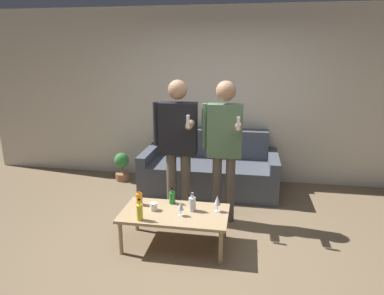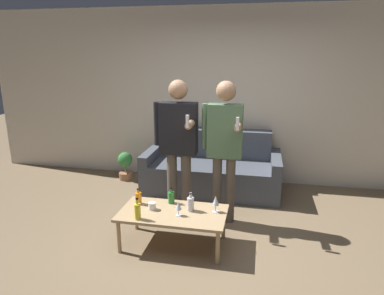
{
  "view_description": "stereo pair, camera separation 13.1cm",
  "coord_description": "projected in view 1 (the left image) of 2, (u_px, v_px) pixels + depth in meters",
  "views": [
    {
      "loc": [
        0.44,
        -3.14,
        2.02
      ],
      "look_at": [
        -0.2,
        0.65,
        0.95
      ],
      "focal_mm": 32.0,
      "sensor_mm": 36.0,
      "label": 1
    },
    {
      "loc": [
        0.57,
        -3.11,
        2.02
      ],
      "look_at": [
        -0.2,
        0.65,
        0.95
      ],
      "focal_mm": 32.0,
      "sensor_mm": 36.0,
      "label": 2
    }
  ],
  "objects": [
    {
      "name": "ground_plane",
      "position": [
        201.0,
        252.0,
        3.59
      ],
      "size": [
        16.0,
        16.0,
        0.0
      ],
      "primitive_type": "plane",
      "color": "#756047"
    },
    {
      "name": "person_standing_left",
      "position": [
        178.0,
        139.0,
        4.12
      ],
      "size": [
        0.53,
        0.44,
        1.72
      ],
      "color": "brown",
      "rests_on": "ground_plane"
    },
    {
      "name": "coffee_table",
      "position": [
        175.0,
        215.0,
        3.62
      ],
      "size": [
        1.13,
        0.61,
        0.39
      ],
      "color": "tan",
      "rests_on": "ground_plane"
    },
    {
      "name": "wine_glass_near",
      "position": [
        217.0,
        201.0,
        3.6
      ],
      "size": [
        0.07,
        0.07,
        0.18
      ],
      "color": "silver",
      "rests_on": "coffee_table"
    },
    {
      "name": "wine_glass_far",
      "position": [
        181.0,
        206.0,
        3.51
      ],
      "size": [
        0.06,
        0.06,
        0.16
      ],
      "color": "silver",
      "rests_on": "coffee_table"
    },
    {
      "name": "bottle_green",
      "position": [
        192.0,
        204.0,
        3.63
      ],
      "size": [
        0.08,
        0.08,
        0.2
      ],
      "color": "silver",
      "rests_on": "coffee_table"
    },
    {
      "name": "couch",
      "position": [
        210.0,
        169.0,
        5.18
      ],
      "size": [
        1.99,
        0.93,
        0.88
      ],
      "color": "#474C56",
      "rests_on": "ground_plane"
    },
    {
      "name": "person_standing_right",
      "position": [
        224.0,
        141.0,
        3.99
      ],
      "size": [
        0.47,
        0.43,
        1.72
      ],
      "color": "brown",
      "rests_on": "ground_plane"
    },
    {
      "name": "bottle_yellow",
      "position": [
        139.0,
        199.0,
        3.77
      ],
      "size": [
        0.07,
        0.07,
        0.18
      ],
      "color": "orange",
      "rests_on": "coffee_table"
    },
    {
      "name": "potted_plant",
      "position": [
        122.0,
        165.0,
        5.55
      ],
      "size": [
        0.24,
        0.24,
        0.46
      ],
      "color": "#936042",
      "rests_on": "ground_plane"
    },
    {
      "name": "wall_back",
      "position": [
        222.0,
        97.0,
        5.36
      ],
      "size": [
        8.0,
        0.06,
        2.7
      ],
      "color": "beige",
      "rests_on": "ground_plane"
    },
    {
      "name": "bottle_dark",
      "position": [
        172.0,
        197.0,
        3.8
      ],
      "size": [
        0.07,
        0.07,
        0.18
      ],
      "color": "#23752D",
      "rests_on": "coffee_table"
    },
    {
      "name": "bottle_orange",
      "position": [
        140.0,
        212.0,
        3.42
      ],
      "size": [
        0.06,
        0.06,
        0.23
      ],
      "color": "yellow",
      "rests_on": "coffee_table"
    },
    {
      "name": "cup_on_table",
      "position": [
        154.0,
        207.0,
        3.65
      ],
      "size": [
        0.08,
        0.08,
        0.08
      ],
      "color": "white",
      "rests_on": "coffee_table"
    }
  ]
}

